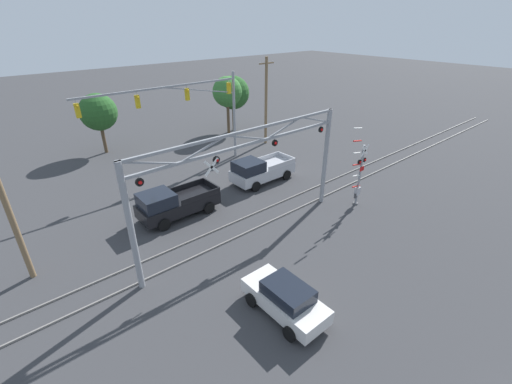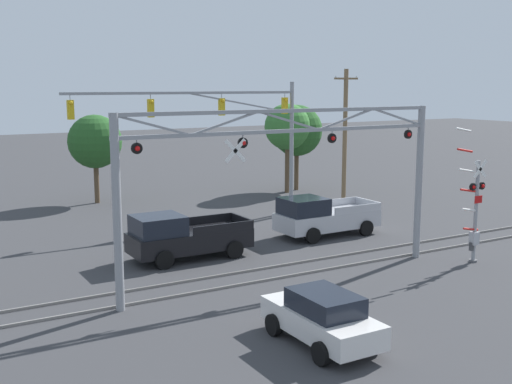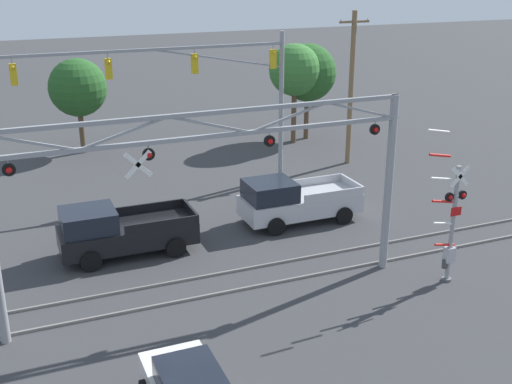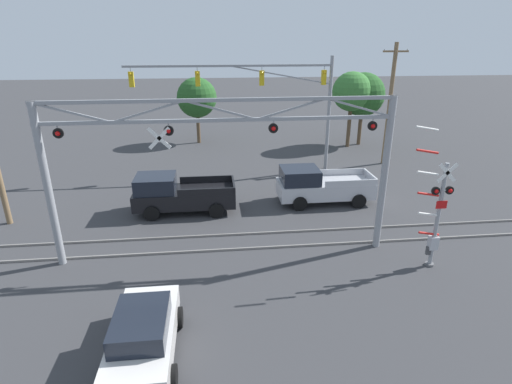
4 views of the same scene
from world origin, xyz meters
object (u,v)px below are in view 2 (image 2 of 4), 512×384
at_px(crossing_signal_mast, 474,212).
at_px(traffic_signal_span, 235,122).
at_px(background_tree_far_left_verge, 297,131).
at_px(sedan_waiting, 322,317).
at_px(pickup_truck_lead, 183,237).
at_px(background_tree_far_right_verge, 287,127).
at_px(background_tree_beyond_span, 95,142).
at_px(utility_pole_right, 345,135).
at_px(crossing_gantry, 289,169).
at_px(pickup_truck_following, 322,216).

bearing_deg(crossing_signal_mast, traffic_signal_span, 108.53).
relative_size(crossing_signal_mast, background_tree_far_left_verge, 0.95).
relative_size(traffic_signal_span, sedan_waiting, 3.29).
height_order(pickup_truck_lead, sedan_waiting, pickup_truck_lead).
bearing_deg(background_tree_far_right_verge, background_tree_far_left_verge, 27.80).
height_order(pickup_truck_lead, background_tree_beyond_span, background_tree_beyond_span).
bearing_deg(sedan_waiting, pickup_truck_lead, 88.48).
distance_m(utility_pole_right, background_tree_beyond_span, 15.99).
distance_m(traffic_signal_span, background_tree_far_right_verge, 9.62).
bearing_deg(background_tree_beyond_span, crossing_signal_mast, -66.00).
bearing_deg(crossing_gantry, background_tree_beyond_span, 94.44).
bearing_deg(background_tree_far_right_verge, crossing_gantry, -122.94).
xyz_separation_m(pickup_truck_following, background_tree_beyond_span, (-7.12, 14.86, 2.96)).
bearing_deg(crossing_gantry, pickup_truck_lead, 114.88).
bearing_deg(crossing_gantry, background_tree_far_right_verge, 57.06).
relative_size(traffic_signal_span, pickup_truck_following, 2.54).
distance_m(crossing_signal_mast, background_tree_far_right_verge, 19.61).
xyz_separation_m(pickup_truck_following, sedan_waiting, (-8.10, -11.10, -0.19)).
relative_size(crossing_gantry, crossing_signal_mast, 2.37).
xyz_separation_m(crossing_signal_mast, background_tree_far_left_verge, (4.23, 19.88, 2.09)).
distance_m(traffic_signal_span, background_tree_beyond_span, 10.52).
bearing_deg(background_tree_far_left_verge, background_tree_beyond_span, 171.18).
bearing_deg(pickup_truck_lead, background_tree_far_left_verge, 41.63).
relative_size(crossing_signal_mast, pickup_truck_following, 1.10).
bearing_deg(crossing_gantry, utility_pole_right, 44.86).
bearing_deg(pickup_truck_following, background_tree_far_left_verge, 61.31).
bearing_deg(sedan_waiting, crossing_signal_mast, 19.86).
bearing_deg(pickup_truck_following, sedan_waiting, -126.12).
height_order(pickup_truck_following, utility_pole_right, utility_pole_right).
relative_size(sedan_waiting, utility_pole_right, 0.48).
height_order(pickup_truck_lead, utility_pole_right, utility_pole_right).
height_order(traffic_signal_span, background_tree_far_left_verge, traffic_signal_span).
bearing_deg(crossing_signal_mast, pickup_truck_lead, 147.27).
distance_m(utility_pole_right, background_tree_far_right_verge, 5.26).
height_order(crossing_gantry, background_tree_beyond_span, crossing_gantry).
bearing_deg(pickup_truck_lead, utility_pole_right, 26.68).
xyz_separation_m(crossing_signal_mast, utility_pole_right, (4.02, 14.08, 2.21)).
bearing_deg(pickup_truck_following, traffic_signal_span, 105.98).
distance_m(pickup_truck_following, utility_pole_right, 10.21).
bearing_deg(utility_pole_right, pickup_truck_lead, -153.32).
relative_size(pickup_truck_lead, background_tree_far_right_verge, 0.85).
bearing_deg(background_tree_beyond_span, background_tree_far_left_verge, -8.82).
distance_m(crossing_signal_mast, pickup_truck_lead, 12.57).
bearing_deg(pickup_truck_lead, background_tree_beyond_span, 87.36).
bearing_deg(crossing_signal_mast, crossing_gantry, 167.30).
xyz_separation_m(traffic_signal_span, pickup_truck_lead, (-6.11, -6.41, -4.52)).
bearing_deg(utility_pole_right, pickup_truck_following, -134.39).
bearing_deg(pickup_truck_lead, crossing_signal_mast, -32.73).
distance_m(traffic_signal_span, sedan_waiting, 18.83).
distance_m(crossing_gantry, sedan_waiting, 7.24).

